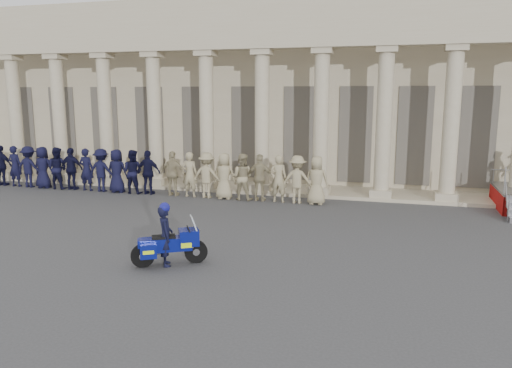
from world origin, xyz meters
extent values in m
plane|color=#39393B|center=(0.00, 0.00, 0.00)|extent=(90.00, 90.00, 0.00)
cube|color=tan|center=(0.00, 15.00, 4.50)|extent=(40.00, 10.00, 9.00)
cube|color=tan|center=(0.00, 8.80, 0.07)|extent=(40.00, 2.60, 0.15)
cube|color=tan|center=(0.00, 8.00, 6.79)|extent=(35.80, 1.00, 1.00)
cube|color=tan|center=(0.00, 8.00, 7.89)|extent=(35.80, 1.00, 1.20)
cube|color=tan|center=(-14.30, 8.00, 0.30)|extent=(0.90, 0.90, 0.30)
cylinder|color=tan|center=(-14.30, 8.00, 3.25)|extent=(0.64, 0.64, 5.60)
cube|color=tan|center=(-14.30, 8.00, 6.17)|extent=(0.85, 0.85, 0.24)
cube|color=tan|center=(-11.70, 8.00, 0.30)|extent=(0.90, 0.90, 0.30)
cylinder|color=tan|center=(-11.70, 8.00, 3.25)|extent=(0.64, 0.64, 5.60)
cube|color=tan|center=(-11.70, 8.00, 6.17)|extent=(0.85, 0.85, 0.24)
cube|color=tan|center=(-9.10, 8.00, 0.30)|extent=(0.90, 0.90, 0.30)
cylinder|color=tan|center=(-9.10, 8.00, 3.25)|extent=(0.64, 0.64, 5.60)
cube|color=tan|center=(-9.10, 8.00, 6.17)|extent=(0.85, 0.85, 0.24)
cube|color=tan|center=(-6.50, 8.00, 0.30)|extent=(0.90, 0.90, 0.30)
cylinder|color=tan|center=(-6.50, 8.00, 3.25)|extent=(0.64, 0.64, 5.60)
cube|color=tan|center=(-6.50, 8.00, 6.17)|extent=(0.85, 0.85, 0.24)
cube|color=tan|center=(-3.90, 8.00, 0.30)|extent=(0.90, 0.90, 0.30)
cylinder|color=tan|center=(-3.90, 8.00, 3.25)|extent=(0.64, 0.64, 5.60)
cube|color=tan|center=(-3.90, 8.00, 6.17)|extent=(0.85, 0.85, 0.24)
cube|color=tan|center=(-1.30, 8.00, 0.30)|extent=(0.90, 0.90, 0.30)
cylinder|color=tan|center=(-1.30, 8.00, 3.25)|extent=(0.64, 0.64, 5.60)
cube|color=tan|center=(-1.30, 8.00, 6.17)|extent=(0.85, 0.85, 0.24)
cube|color=tan|center=(1.30, 8.00, 0.30)|extent=(0.90, 0.90, 0.30)
cylinder|color=tan|center=(1.30, 8.00, 3.25)|extent=(0.64, 0.64, 5.60)
cube|color=tan|center=(1.30, 8.00, 6.17)|extent=(0.85, 0.85, 0.24)
cube|color=tan|center=(3.90, 8.00, 0.30)|extent=(0.90, 0.90, 0.30)
cylinder|color=tan|center=(3.90, 8.00, 3.25)|extent=(0.64, 0.64, 5.60)
cube|color=tan|center=(3.90, 8.00, 6.17)|extent=(0.85, 0.85, 0.24)
cube|color=tan|center=(6.50, 8.00, 0.30)|extent=(0.90, 0.90, 0.30)
cylinder|color=tan|center=(6.50, 8.00, 3.25)|extent=(0.64, 0.64, 5.60)
cube|color=tan|center=(6.50, 8.00, 6.17)|extent=(0.85, 0.85, 0.24)
cube|color=black|center=(-15.60, 10.02, 2.55)|extent=(1.30, 0.12, 4.20)
cube|color=black|center=(-13.00, 10.02, 2.55)|extent=(1.30, 0.12, 4.20)
cube|color=black|center=(-10.40, 10.02, 2.55)|extent=(1.30, 0.12, 4.20)
cube|color=black|center=(-7.80, 10.02, 2.55)|extent=(1.30, 0.12, 4.20)
cube|color=black|center=(-5.20, 10.02, 2.55)|extent=(1.30, 0.12, 4.20)
cube|color=black|center=(-2.60, 10.02, 2.55)|extent=(1.30, 0.12, 4.20)
cube|color=black|center=(0.00, 10.02, 2.55)|extent=(1.30, 0.12, 4.20)
cube|color=black|center=(2.60, 10.02, 2.55)|extent=(1.30, 0.12, 4.20)
cube|color=black|center=(5.20, 10.02, 2.55)|extent=(1.30, 0.12, 4.20)
cube|color=black|center=(7.80, 10.02, 2.55)|extent=(1.30, 0.12, 4.20)
imported|color=black|center=(-13.94, 6.38, 0.98)|extent=(1.15, 0.48, 1.96)
imported|color=black|center=(-13.15, 6.38, 0.98)|extent=(0.72, 0.47, 1.96)
imported|color=black|center=(-12.36, 6.38, 0.98)|extent=(1.27, 0.73, 1.96)
imported|color=black|center=(-11.58, 6.38, 0.98)|extent=(0.96, 0.62, 1.96)
imported|color=black|center=(-10.79, 6.38, 0.98)|extent=(0.95, 0.74, 1.96)
imported|color=black|center=(-10.00, 6.38, 0.98)|extent=(1.15, 0.48, 1.96)
imported|color=black|center=(-9.21, 6.38, 0.98)|extent=(0.72, 0.47, 1.96)
imported|color=black|center=(-8.43, 6.38, 0.98)|extent=(1.27, 0.73, 1.96)
imported|color=black|center=(-7.64, 6.38, 0.98)|extent=(0.96, 0.62, 1.96)
imported|color=black|center=(-6.85, 6.38, 0.98)|extent=(0.95, 0.74, 1.96)
imported|color=black|center=(-6.07, 6.38, 0.98)|extent=(1.15, 0.48, 1.96)
imported|color=tan|center=(-4.88, 6.38, 0.98)|extent=(1.15, 0.48, 1.96)
imported|color=tan|center=(-4.09, 6.38, 0.98)|extent=(0.72, 0.47, 1.96)
imported|color=tan|center=(-3.31, 6.38, 0.98)|extent=(1.27, 0.73, 1.96)
imported|color=tan|center=(-2.52, 6.38, 0.98)|extent=(0.96, 0.62, 1.96)
imported|color=tan|center=(-1.73, 6.38, 0.98)|extent=(0.95, 0.74, 1.96)
imported|color=tan|center=(-0.94, 6.38, 0.98)|extent=(1.15, 0.48, 1.96)
imported|color=tan|center=(-0.16, 6.38, 0.98)|extent=(0.72, 0.47, 1.96)
imported|color=tan|center=(0.63, 6.38, 0.98)|extent=(1.27, 0.73, 1.96)
imported|color=tan|center=(1.42, 6.38, 0.98)|extent=(0.96, 0.62, 1.96)
cube|color=#9A0D0C|center=(8.32, 7.67, 0.36)|extent=(0.04, 2.89, 0.72)
cylinder|color=black|center=(-0.56, -1.50, 0.30)|extent=(0.59, 0.42, 0.61)
cylinder|color=black|center=(-1.76, -2.20, 0.30)|extent=(0.59, 0.42, 0.61)
cube|color=navy|center=(-1.12, -1.83, 0.57)|extent=(1.11, 0.87, 0.35)
cube|color=navy|center=(-0.72, -1.60, 0.72)|extent=(0.68, 0.67, 0.42)
cube|color=silver|center=(-0.72, -1.60, 0.51)|extent=(0.32, 0.34, 0.11)
cube|color=#B2BFCC|center=(-0.59, -1.52, 1.04)|extent=(0.38, 0.46, 0.49)
cube|color=black|center=(-1.28, -1.92, 0.76)|extent=(0.68, 0.57, 0.09)
cube|color=navy|center=(-1.72, -2.18, 0.65)|extent=(0.44, 0.43, 0.20)
cube|color=navy|center=(-1.49, -2.39, 0.51)|extent=(0.46, 0.38, 0.37)
cube|color=#D7FA0D|center=(-1.49, -2.39, 0.51)|extent=(0.35, 0.33, 0.09)
cube|color=navy|center=(-1.79, -1.88, 0.51)|extent=(0.46, 0.38, 0.37)
cube|color=#D7FA0D|center=(-1.79, -1.88, 0.51)|extent=(0.35, 0.33, 0.09)
cylinder|color=silver|center=(-1.63, -1.87, 0.28)|extent=(0.53, 0.36, 0.09)
cylinder|color=black|center=(-0.72, -1.60, 0.94)|extent=(0.35, 0.58, 0.03)
imported|color=black|center=(-1.24, -1.90, 0.80)|extent=(0.62, 0.70, 1.60)
sphere|color=navy|center=(-1.24, -1.90, 1.55)|extent=(0.28, 0.28, 0.28)
camera|label=1|loc=(4.42, -13.30, 4.48)|focal=35.00mm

